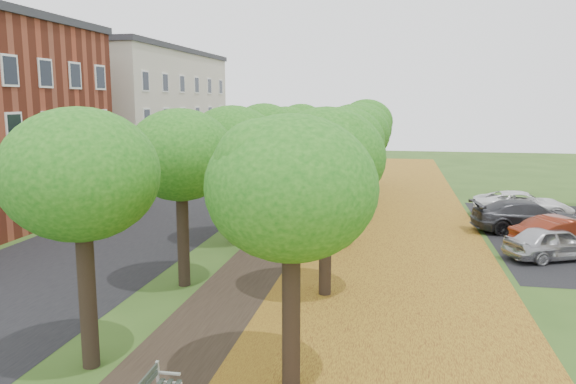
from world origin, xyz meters
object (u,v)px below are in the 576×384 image
at_px(car_grey, 528,217).
at_px(car_red, 568,235).
at_px(car_silver, 555,243).
at_px(car_white, 523,205).

bearing_deg(car_grey, car_red, -176.69).
bearing_deg(car_grey, car_silver, 171.62).
height_order(car_silver, car_grey, car_grey).
height_order(car_red, car_white, car_red).
bearing_deg(car_silver, car_white, -27.66).
xyz_separation_m(car_silver, car_grey, (0.00, 4.73, 0.08)).
bearing_deg(car_silver, car_grey, -24.09).
bearing_deg(car_silver, car_red, -60.87).
relative_size(car_red, car_white, 0.91).
height_order(car_silver, car_white, car_white).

